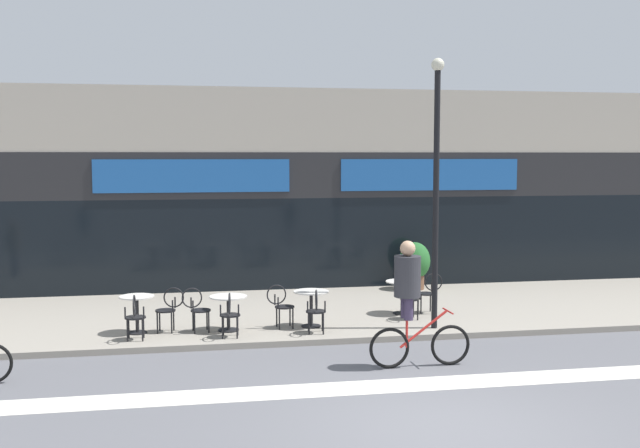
{
  "coord_description": "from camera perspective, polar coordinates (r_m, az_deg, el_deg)",
  "views": [
    {
      "loc": [
        -3.39,
        -9.35,
        3.64
      ],
      "look_at": [
        -0.42,
        6.93,
        2.12
      ],
      "focal_mm": 42.0,
      "sensor_mm": 36.0,
      "label": 1
    }
  ],
  "objects": [
    {
      "name": "cafe_chair_0_near",
      "position": [
        14.72,
        -13.92,
        -6.68
      ],
      "size": [
        0.41,
        0.58,
        0.9
      ],
      "rotation": [
        0.0,
        0.0,
        1.55
      ],
      "color": "black",
      "rests_on": "sidewalk_slab"
    },
    {
      "name": "cafe_chair_2_near",
      "position": [
        14.84,
        -0.3,
        -6.42
      ],
      "size": [
        0.44,
        0.59,
        0.9
      ],
      "rotation": [
        0.0,
        0.0,
        1.45
      ],
      "color": "black",
      "rests_on": "sidewalk_slab"
    },
    {
      "name": "planter_pot",
      "position": [
        19.88,
        7.22,
        -3.01
      ],
      "size": [
        0.82,
        0.82,
        1.25
      ],
      "color": "brown",
      "rests_on": "sidewalk_slab"
    },
    {
      "name": "cafe_chair_1_near",
      "position": [
        14.61,
        -6.89,
        -6.65
      ],
      "size": [
        0.44,
        0.59,
        0.9
      ],
      "rotation": [
        0.0,
        0.0,
        1.46
      ],
      "color": "black",
      "rests_on": "sidewalk_slab"
    },
    {
      "name": "bistro_table_1",
      "position": [
        15.22,
        -7.0,
        -6.19
      ],
      "size": [
        0.76,
        0.76,
        0.71
      ],
      "color": "black",
      "rests_on": "sidewalk_slab"
    },
    {
      "name": "bistro_table_0",
      "position": [
        15.33,
        -13.77,
        -6.14
      ],
      "size": [
        0.69,
        0.69,
        0.75
      ],
      "color": "black",
      "rests_on": "sidewalk_slab"
    },
    {
      "name": "bistro_table_3",
      "position": [
        16.79,
        6.28,
        -5.04
      ],
      "size": [
        0.74,
        0.74,
        0.74
      ],
      "color": "black",
      "rests_on": "sidewalk_slab"
    },
    {
      "name": "cafe_chair_3_near",
      "position": [
        16.2,
        6.93,
        -5.47
      ],
      "size": [
        0.41,
        0.58,
        0.9
      ],
      "rotation": [
        0.0,
        0.0,
        1.6
      ],
      "color": "black",
      "rests_on": "sidewalk_slab"
    },
    {
      "name": "storefront_facade",
      "position": [
        21.6,
        -1.28,
        2.71
      ],
      "size": [
        40.0,
        4.06,
        5.39
      ],
      "color": "#B2A899",
      "rests_on": "ground"
    },
    {
      "name": "bistro_table_2",
      "position": [
        15.44,
        -0.68,
        -5.89
      ],
      "size": [
        0.73,
        0.73,
        0.75
      ],
      "color": "black",
      "rests_on": "sidewalk_slab"
    },
    {
      "name": "lamp_post",
      "position": [
        15.24,
        8.85,
        3.71
      ],
      "size": [
        0.26,
        0.26,
        5.45
      ],
      "color": "black",
      "rests_on": "sidewalk_slab"
    },
    {
      "name": "ground_plane",
      "position": [
        10.59,
        9.33,
        -14.93
      ],
      "size": [
        120.0,
        120.0,
        0.0
      ],
      "primitive_type": "plane",
      "color": "#5B5B60"
    },
    {
      "name": "cyclist_1",
      "position": [
        12.92,
        6.92,
        -5.33
      ],
      "size": [
        1.81,
        0.48,
        2.2
      ],
      "rotation": [
        0.0,
        0.0,
        0.01
      ],
      "color": "black",
      "rests_on": "ground"
    },
    {
      "name": "cafe_chair_0_side",
      "position": [
        15.3,
        -11.42,
        -6.18
      ],
      "size": [
        0.6,
        0.45,
        0.9
      ],
      "rotation": [
        0.0,
        0.0,
        3.01
      ],
      "color": "black",
      "rests_on": "sidewalk_slab"
    },
    {
      "name": "cafe_chair_1_side",
      "position": [
        15.19,
        -9.37,
        -6.22
      ],
      "size": [
        0.59,
        0.44,
        0.9
      ],
      "rotation": [
        0.0,
        0.0,
        0.1
      ],
      "color": "black",
      "rests_on": "sidewalk_slab"
    },
    {
      "name": "sidewalk_slab",
      "position": [
        17.31,
        1.2,
        -6.68
      ],
      "size": [
        40.0,
        5.5,
        0.12
      ],
      "primitive_type": "cube",
      "color": "gray",
      "rests_on": "ground"
    },
    {
      "name": "bike_lane_stripe",
      "position": [
        12.22,
        6.41,
        -12.1
      ],
      "size": [
        36.0,
        0.7,
        0.01
      ],
      "primitive_type": "cube",
      "color": "silver",
      "rests_on": "ground"
    },
    {
      "name": "cafe_chair_2_side",
      "position": [
        15.35,
        -2.99,
        -6.04
      ],
      "size": [
        0.59,
        0.43,
        0.9
      ],
      "rotation": [
        0.0,
        0.0,
        0.07
      ],
      "color": "black",
      "rests_on": "sidewalk_slab"
    },
    {
      "name": "cafe_chair_3_side",
      "position": [
        16.97,
        8.32,
        -5.0
      ],
      "size": [
        0.59,
        0.43,
        0.9
      ],
      "rotation": [
        0.0,
        0.0,
        3.05
      ],
      "color": "black",
      "rests_on": "sidewalk_slab"
    }
  ]
}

